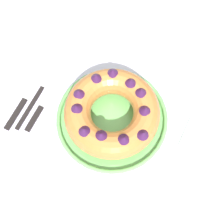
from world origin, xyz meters
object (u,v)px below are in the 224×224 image
object	(u,v)px
bundt_cake	(112,112)
napkin	(207,141)
fork	(38,95)
serving_knife	(24,100)
serving_dish	(112,118)
cake_knife	(41,108)

from	to	relation	value
bundt_cake	napkin	xyz separation A→B (m)	(0.28, 0.05, -0.07)
fork	serving_knife	size ratio (longest dim) A/B	0.89
serving_dish	fork	distance (m)	0.25
fork	napkin	bearing A→B (deg)	2.61
serving_dish	napkin	world-z (taller)	serving_dish
napkin	fork	bearing A→B (deg)	-172.01
serving_dish	bundt_cake	bearing A→B (deg)	103.46
cake_knife	bundt_cake	bearing A→B (deg)	9.89
serving_dish	serving_knife	distance (m)	0.28
bundt_cake	serving_knife	world-z (taller)	bundt_cake
fork	serving_knife	world-z (taller)	serving_knife
serving_dish	cake_knife	distance (m)	0.22
bundt_cake	cake_knife	size ratio (longest dim) A/B	1.40
bundt_cake	cake_knife	xyz separation A→B (m)	(-0.22, -0.06, -0.06)
serving_dish	cake_knife	size ratio (longest dim) A/B	1.71
fork	cake_knife	world-z (taller)	cake_knife
serving_knife	napkin	world-z (taller)	serving_knife
serving_knife	cake_knife	bearing A→B (deg)	-5.50
bundt_cake	serving_knife	xyz separation A→B (m)	(-0.28, -0.06, -0.06)
serving_dish	fork	xyz separation A→B (m)	(-0.25, -0.02, -0.01)
serving_knife	cake_knife	size ratio (longest dim) A/B	1.25
cake_knife	napkin	xyz separation A→B (m)	(0.50, 0.11, -0.00)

